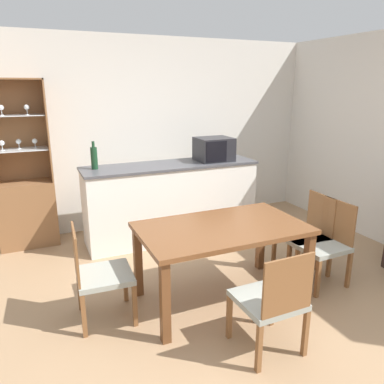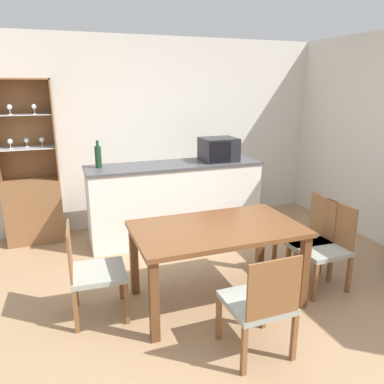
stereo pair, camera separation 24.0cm
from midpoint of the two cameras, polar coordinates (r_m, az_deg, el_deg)
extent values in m
plane|color=#A37F5B|center=(3.35, 6.64, -19.16)|extent=(18.00, 18.00, 0.00)
cube|color=silver|center=(5.26, -5.95, 8.82)|extent=(6.80, 0.06, 2.55)
cube|color=white|center=(4.81, -1.18, -1.55)|extent=(2.16, 0.57, 0.95)
cube|color=#4C4C51|center=(4.69, -1.21, 4.14)|extent=(2.19, 0.60, 0.03)
cube|color=brown|center=(5.07, -21.61, -2.64)|extent=(0.67, 0.38, 0.80)
cube|color=brown|center=(5.05, -22.74, 8.82)|extent=(0.67, 0.02, 1.20)
cube|color=brown|center=(4.87, -18.94, 8.96)|extent=(0.02, 0.38, 1.20)
cube|color=brown|center=(4.84, -23.59, 15.51)|extent=(0.67, 0.38, 0.02)
cube|color=white|center=(4.90, -22.56, 6.23)|extent=(0.63, 0.34, 0.01)
cube|color=white|center=(4.85, -23.06, 10.83)|extent=(0.63, 0.34, 0.01)
cylinder|color=white|center=(4.88, -24.63, 6.07)|extent=(0.04, 0.04, 0.01)
cylinder|color=white|center=(4.88, -24.67, 6.43)|extent=(0.01, 0.01, 0.06)
sphere|color=white|center=(4.87, -24.74, 7.02)|extent=(0.06, 0.06, 0.06)
cylinder|color=white|center=(4.82, -24.66, 10.72)|extent=(0.04, 0.04, 0.01)
cylinder|color=white|center=(4.82, -24.71, 11.08)|extent=(0.01, 0.01, 0.06)
sphere|color=white|center=(4.82, -24.78, 11.69)|extent=(0.06, 0.06, 0.06)
cylinder|color=white|center=(4.94, -22.55, 6.39)|extent=(0.04, 0.04, 0.01)
cylinder|color=white|center=(4.93, -22.59, 6.74)|extent=(0.01, 0.01, 0.06)
sphere|color=white|center=(4.92, -22.65, 7.33)|extent=(0.06, 0.06, 0.06)
cylinder|color=white|center=(4.81, -21.50, 11.05)|extent=(0.04, 0.04, 0.01)
cylinder|color=white|center=(4.81, -21.54, 11.41)|extent=(0.01, 0.01, 0.06)
sphere|color=white|center=(4.81, -21.60, 12.02)|extent=(0.06, 0.06, 0.06)
cylinder|color=white|center=(4.89, -20.51, 6.53)|extent=(0.04, 0.04, 0.01)
cylinder|color=white|center=(4.89, -20.55, 6.88)|extent=(0.01, 0.01, 0.06)
sphere|color=white|center=(4.88, -20.61, 7.48)|extent=(0.06, 0.06, 0.06)
cube|color=brown|center=(3.32, 5.88, -5.62)|extent=(1.47, 0.87, 0.04)
cube|color=brown|center=(2.95, -3.39, -16.38)|extent=(0.07, 0.07, 0.68)
cube|color=brown|center=(3.53, 18.60, -11.54)|extent=(0.07, 0.07, 0.68)
cube|color=brown|center=(3.59, -6.90, -10.29)|extent=(0.07, 0.07, 0.68)
cube|color=brown|center=(4.07, 12.08, -7.24)|extent=(0.07, 0.07, 0.68)
cube|color=#999E93|center=(3.88, 20.56, -8.22)|extent=(0.46, 0.46, 0.05)
cube|color=brown|center=(3.94, 23.17, -4.54)|extent=(0.03, 0.41, 0.41)
cube|color=brown|center=(3.71, 20.03, -12.91)|extent=(0.04, 0.04, 0.38)
cube|color=brown|center=(3.98, 16.11, -10.53)|extent=(0.04, 0.04, 0.38)
cube|color=brown|center=(3.98, 24.44, -11.42)|extent=(0.04, 0.04, 0.38)
cube|color=brown|center=(4.23, 20.47, -9.32)|extent=(0.04, 0.04, 0.38)
cube|color=#999E93|center=(3.29, -12.01, -11.95)|extent=(0.47, 0.47, 0.05)
cube|color=brown|center=(3.19, -16.10, -8.63)|extent=(0.04, 0.41, 0.41)
cube|color=brown|center=(3.59, -8.84, -13.13)|extent=(0.04, 0.04, 0.38)
cube|color=brown|center=(3.24, -7.74, -16.49)|extent=(0.04, 0.04, 0.38)
cube|color=brown|center=(3.56, -15.45, -13.74)|extent=(0.04, 0.04, 0.38)
cube|color=brown|center=(3.22, -15.17, -17.22)|extent=(0.04, 0.04, 0.38)
cube|color=#999E93|center=(2.90, 12.21, -16.15)|extent=(0.45, 0.45, 0.05)
cube|color=brown|center=(2.63, 15.09, -14.06)|extent=(0.41, 0.02, 0.41)
cube|color=brown|center=(3.07, 6.47, -18.55)|extent=(0.04, 0.04, 0.38)
cube|color=brown|center=(3.25, 13.10, -16.76)|extent=(0.04, 0.04, 0.38)
cube|color=brown|center=(2.79, 10.59, -22.78)|extent=(0.04, 0.04, 0.38)
cube|color=brown|center=(2.98, 17.67, -20.38)|extent=(0.04, 0.04, 0.38)
cube|color=#999E93|center=(4.06, 18.20, -6.90)|extent=(0.46, 0.46, 0.05)
cube|color=brown|center=(4.11, 20.90, -3.48)|extent=(0.04, 0.41, 0.41)
cube|color=brown|center=(3.89, 17.20, -11.26)|extent=(0.04, 0.04, 0.38)
cube|color=brown|center=(4.19, 14.07, -8.98)|extent=(0.04, 0.04, 0.38)
cube|color=brown|center=(4.12, 21.91, -10.15)|extent=(0.04, 0.04, 0.38)
cube|color=brown|center=(4.40, 18.61, -8.10)|extent=(0.04, 0.04, 0.38)
cube|color=#232328|center=(4.87, 5.50, 6.48)|extent=(0.45, 0.39, 0.30)
cube|color=black|center=(4.67, 5.85, 6.07)|extent=(0.28, 0.01, 0.26)
cylinder|color=#193D23|center=(4.54, -12.63, 5.21)|extent=(0.08, 0.08, 0.26)
cylinder|color=#193D23|center=(4.51, -12.76, 7.24)|extent=(0.03, 0.03, 0.07)
camera|label=1|loc=(0.12, -88.27, 0.49)|focal=35.00mm
camera|label=2|loc=(0.12, 91.73, -0.49)|focal=35.00mm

